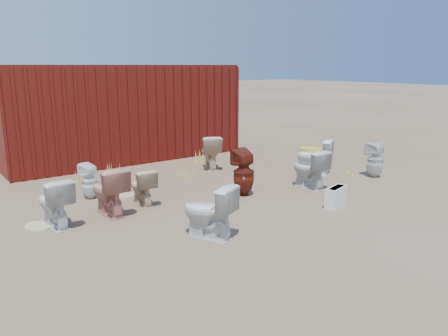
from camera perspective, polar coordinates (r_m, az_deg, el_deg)
ground at (r=7.71m, az=2.68°, el=-4.81°), size 100.00×100.00×0.00m
shipping_container at (r=11.87m, az=-13.51°, el=7.16°), size 6.00×2.40×2.40m
toilet_front_a at (r=7.04m, az=-21.29°, el=-4.21°), size 0.47×0.78×0.77m
toilet_front_pink at (r=7.33m, az=-14.81°, el=-2.89°), size 0.47×0.80×0.81m
toilet_front_c at (r=6.14m, az=-2.06°, el=-5.69°), size 0.72×0.89×0.79m
toilet_front_maroon at (r=8.14m, az=2.58°, el=-0.59°), size 0.46×0.47×0.88m
toilet_front_e at (r=9.97m, az=11.69°, el=1.46°), size 0.76×0.89×0.79m
toilet_back_a at (r=8.33m, az=-17.15°, el=-1.64°), size 0.38×0.38×0.66m
toilet_back_beige_left at (r=7.74m, az=-10.64°, el=-2.41°), size 0.42×0.67×0.66m
toilet_back_beige_right at (r=10.27m, az=-1.77°, el=2.10°), size 0.75×0.90×0.80m
toilet_back_yellowlid at (r=8.78m, az=11.08°, el=-0.12°), size 0.46×0.78×0.79m
toilet_back_e at (r=10.04m, az=19.17°, el=1.04°), size 0.36×0.36×0.78m
yellow_lid at (r=8.70m, az=11.20°, el=2.48°), size 0.40×0.50×0.02m
loose_tank at (r=7.79m, az=14.42°, el=-3.68°), size 0.53×0.32×0.35m
loose_lid_near at (r=8.44m, az=-12.95°, el=-3.43°), size 0.44×0.54×0.02m
loose_lid_far at (r=7.25m, az=-23.14°, el=-7.00°), size 0.42×0.51×0.02m
weed_clump_a at (r=9.56m, az=-18.45°, el=-1.07°), size 0.36×0.36×0.27m
weed_clump_b at (r=9.53m, az=-4.90°, el=-0.48°), size 0.32×0.32×0.26m
weed_clump_c at (r=10.68m, az=2.03°, el=1.31°), size 0.36×0.36×0.35m
weed_clump_d at (r=9.93m, az=-14.45°, el=-0.26°), size 0.30×0.30×0.28m
weed_clump_e at (r=10.99m, az=-3.29°, el=1.49°), size 0.34×0.34×0.30m
weed_clump_f at (r=10.04m, az=15.99°, el=-0.42°), size 0.28×0.28×0.21m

